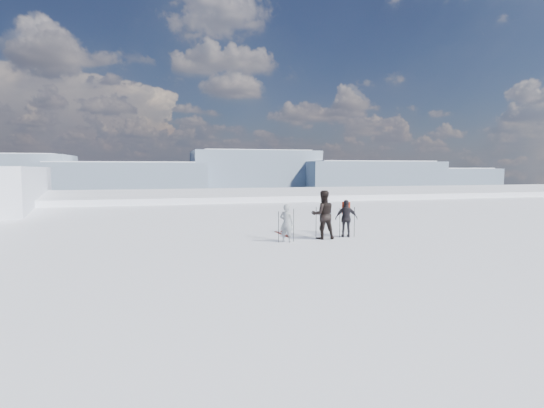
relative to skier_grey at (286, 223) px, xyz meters
The scene contains 8 objects.
lake_basin 27.54m from the skier_grey, 87.63° to the left, with size 820.00×820.00×71.62m.
far_mountain_range 452.45m from the skier_grey, 86.11° to the left, with size 770.00×110.00×53.00m.
skier_grey is the anchor object (origin of this frame).
skier_dark 1.70m from the skier_grey, 10.34° to the left, with size 0.97×0.76×2.00m, color black.
skier_pack 2.82m from the skier_grey, ahead, with size 0.93×0.39×1.58m, color black.
backpack 3.14m from the skier_grey, 13.94° to the left, with size 0.34×0.19×0.52m, color red.
ski_poles 1.49m from the skier_grey, ahead, with size 3.45×0.50×1.33m.
skis_loose 2.03m from the skier_grey, 77.33° to the left, with size 0.38×1.70×0.03m.
Camera 1 is at (-5.89, -12.35, 2.91)m, focal length 28.00 mm.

